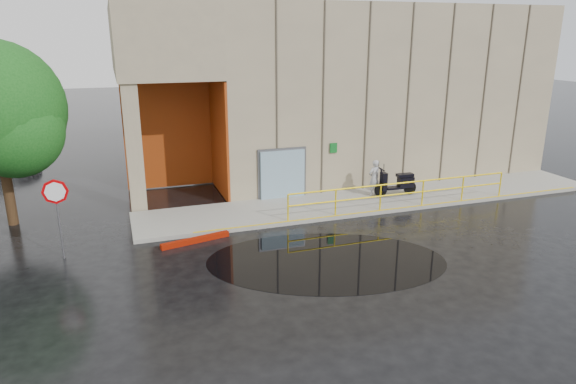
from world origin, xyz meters
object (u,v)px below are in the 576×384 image
at_px(red_curb, 196,240).
at_px(tree_near, 0,114).
at_px(scooter, 397,176).
at_px(person, 374,178).
at_px(stop_sign, 56,201).

relative_size(red_curb, tree_near, 0.36).
distance_m(scooter, tree_near, 15.21).
xyz_separation_m(red_curb, tree_near, (-5.93, 3.81, 3.99)).
distance_m(person, red_curb, 8.36).
bearing_deg(scooter, tree_near, 176.38).
bearing_deg(scooter, stop_sign, -168.01).
xyz_separation_m(person, stop_sign, (-12.06, -2.37, 0.96)).
bearing_deg(tree_near, scooter, -6.52).
distance_m(person, scooter, 0.96).
bearing_deg(red_curb, person, 16.87).
bearing_deg(scooter, red_curb, -163.65).
height_order(person, tree_near, tree_near).
bearing_deg(scooter, person, 164.99).
height_order(red_curb, tree_near, tree_near).
xyz_separation_m(stop_sign, tree_near, (-1.84, 3.77, 2.20)).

